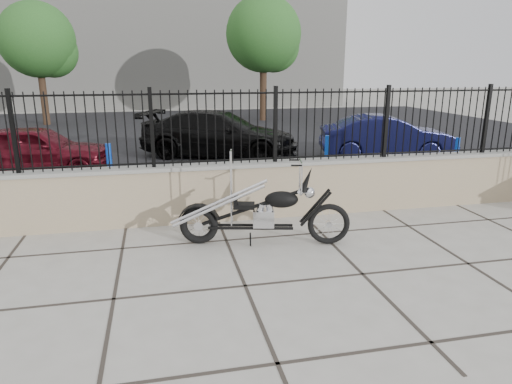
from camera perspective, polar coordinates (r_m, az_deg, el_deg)
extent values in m
plane|color=#99968E|center=(5.52, -1.35, -11.67)|extent=(90.00, 90.00, 0.00)
plane|color=black|center=(17.53, -9.16, 7.02)|extent=(30.00, 30.00, 0.00)
cube|color=gray|center=(7.66, -4.91, -0.02)|extent=(14.00, 0.36, 0.96)
cube|color=black|center=(7.45, -5.11, 8.02)|extent=(14.00, 0.08, 1.20)
cube|color=beige|center=(31.38, -11.07, 17.91)|extent=(22.00, 6.00, 8.00)
imported|color=#510B16|center=(12.11, -25.84, 4.78)|extent=(3.60, 1.74, 1.18)
imported|color=black|center=(13.11, -4.62, 7.23)|extent=(4.84, 3.54, 1.30)
imported|color=#0E1036|center=(13.38, 16.00, 6.64)|extent=(3.84, 2.08, 1.20)
cylinder|color=blue|center=(10.09, -17.82, 3.08)|extent=(0.14, 0.14, 0.97)
cylinder|color=#0B21B1|center=(10.97, 8.84, 4.55)|extent=(0.12, 0.12, 0.95)
cylinder|color=#0C3BB4|center=(12.10, 23.74, 4.23)|extent=(0.11, 0.11, 0.86)
cylinder|color=#382619|center=(22.43, -25.07, 11.41)|extent=(0.30, 0.30, 2.96)
sphere|color=#286C2E|center=(22.44, -25.75, 17.18)|extent=(3.16, 3.16, 3.16)
cylinder|color=#382619|center=(22.15, 0.91, 13.16)|extent=(0.33, 0.33, 3.25)
sphere|color=#246228|center=(22.19, 0.94, 19.60)|extent=(3.47, 3.47, 3.47)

